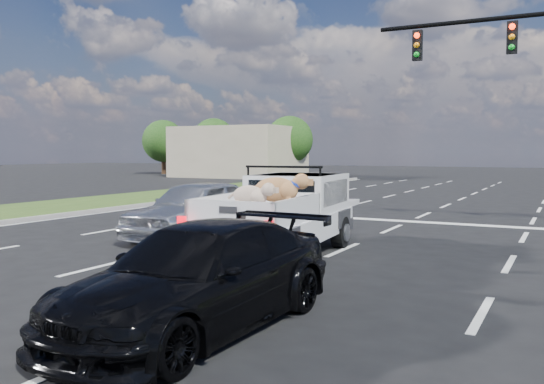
% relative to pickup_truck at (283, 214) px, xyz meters
% --- Properties ---
extents(ground, '(160.00, 160.00, 0.00)m').
position_rel_pickup_truck_xyz_m(ground, '(-0.90, -2.67, -0.90)').
color(ground, black).
rests_on(ground, ground).
extents(road_markings, '(17.75, 60.00, 0.01)m').
position_rel_pickup_truck_xyz_m(road_markings, '(-0.90, 3.89, -0.89)').
color(road_markings, silver).
rests_on(road_markings, ground).
extents(grass_median_left, '(5.00, 60.00, 0.10)m').
position_rel_pickup_truck_xyz_m(grass_median_left, '(-12.40, 3.33, -0.85)').
color(grass_median_left, '#2A4515').
rests_on(grass_median_left, ground).
extents(curb_left, '(0.15, 60.00, 0.14)m').
position_rel_pickup_truck_xyz_m(curb_left, '(-9.95, 3.33, -0.83)').
color(curb_left, gray).
rests_on(curb_left, ground).
extents(building_left, '(10.00, 8.00, 4.40)m').
position_rel_pickup_truck_xyz_m(building_left, '(-20.90, 33.33, 1.30)').
color(building_left, tan).
rests_on(building_left, ground).
extents(tree_far_a, '(4.20, 4.20, 5.40)m').
position_rel_pickup_truck_xyz_m(tree_far_a, '(-30.90, 35.33, 2.39)').
color(tree_far_a, '#332114').
rests_on(tree_far_a, ground).
extents(tree_far_b, '(4.20, 4.20, 5.40)m').
position_rel_pickup_truck_xyz_m(tree_far_b, '(-24.90, 35.33, 2.39)').
color(tree_far_b, '#332114').
rests_on(tree_far_b, ground).
extents(tree_far_c, '(4.20, 4.20, 5.40)m').
position_rel_pickup_truck_xyz_m(tree_far_c, '(-16.90, 35.33, 2.39)').
color(tree_far_c, '#332114').
rests_on(tree_far_c, ground).
extents(pickup_truck, '(2.32, 5.28, 1.92)m').
position_rel_pickup_truck_xyz_m(pickup_truck, '(0.00, 0.00, 0.00)').
color(pickup_truck, black).
rests_on(pickup_truck, ground).
extents(silver_sedan, '(1.93, 4.50, 1.52)m').
position_rel_pickup_truck_xyz_m(silver_sedan, '(-3.10, 1.26, -0.14)').
color(silver_sedan, silver).
rests_on(silver_sedan, ground).
extents(black_coupe, '(2.07, 4.61, 1.31)m').
position_rel_pickup_truck_xyz_m(black_coupe, '(1.30, -4.96, -0.24)').
color(black_coupe, black).
rests_on(black_coupe, ground).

